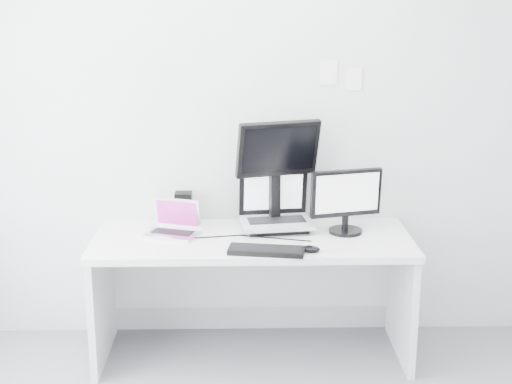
# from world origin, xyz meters

# --- Properties ---
(back_wall) EXTENTS (3.60, 0.00, 3.60)m
(back_wall) POSITION_xyz_m (0.00, 1.60, 1.35)
(back_wall) COLOR silver
(back_wall) RESTS_ON ground
(desk) EXTENTS (1.80, 0.70, 0.73)m
(desk) POSITION_xyz_m (0.00, 1.25, 0.36)
(desk) COLOR white
(desk) RESTS_ON ground
(macbook) EXTENTS (0.34, 0.29, 0.21)m
(macbook) POSITION_xyz_m (-0.46, 1.29, 0.84)
(macbook) COLOR #A8A8AD
(macbook) RESTS_ON desk
(speaker) EXTENTS (0.12, 0.12, 0.20)m
(speaker) POSITION_xyz_m (-0.40, 1.50, 0.83)
(speaker) COLOR black
(speaker) RESTS_ON desk
(dell_laptop) EXTENTS (0.44, 0.37, 0.34)m
(dell_laptop) POSITION_xyz_m (0.15, 1.38, 0.90)
(dell_laptop) COLOR #B0B3B8
(dell_laptop) RESTS_ON desk
(rear_monitor) EXTENTS (0.51, 0.31, 0.66)m
(rear_monitor) POSITION_xyz_m (0.14, 1.43, 1.06)
(rear_monitor) COLOR black
(rear_monitor) RESTS_ON desk
(samsung_monitor) EXTENTS (0.45, 0.29, 0.38)m
(samsung_monitor) POSITION_xyz_m (0.54, 1.32, 0.92)
(samsung_monitor) COLOR black
(samsung_monitor) RESTS_ON desk
(keyboard) EXTENTS (0.42, 0.20, 0.03)m
(keyboard) POSITION_xyz_m (0.07, 0.99, 0.74)
(keyboard) COLOR black
(keyboard) RESTS_ON desk
(mouse) EXTENTS (0.12, 0.10, 0.03)m
(mouse) POSITION_xyz_m (0.30, 1.00, 0.75)
(mouse) COLOR black
(mouse) RESTS_ON desk
(wall_note_0) EXTENTS (0.10, 0.00, 0.14)m
(wall_note_0) POSITION_xyz_m (0.45, 1.59, 1.62)
(wall_note_0) COLOR white
(wall_note_0) RESTS_ON back_wall
(wall_note_1) EXTENTS (0.09, 0.00, 0.13)m
(wall_note_1) POSITION_xyz_m (0.60, 1.59, 1.58)
(wall_note_1) COLOR white
(wall_note_1) RESTS_ON back_wall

